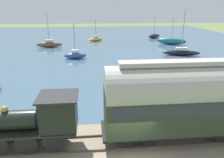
{
  "coord_description": "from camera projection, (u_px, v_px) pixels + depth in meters",
  "views": [
    {
      "loc": [
        -9.52,
        1.93,
        8.16
      ],
      "look_at": [
        7.71,
        0.25,
        2.35
      ],
      "focal_mm": 35.0,
      "sensor_mm": 36.0,
      "label": 1
    }
  ],
  "objects": [
    {
      "name": "sailboat_brown",
      "position": [
        49.0,
        44.0,
        45.05
      ],
      "size": [
        1.09,
        5.27,
        6.66
      ],
      "rotation": [
        0.0,
        0.0,
        -0.0
      ],
      "color": "brown",
      "rests_on": "harbor_water"
    },
    {
      "name": "sailboat_yellow",
      "position": [
        96.0,
        39.0,
        53.29
      ],
      "size": [
        3.11,
        4.0,
        5.1
      ],
      "rotation": [
        0.0,
        0.0,
        0.58
      ],
      "color": "gold",
      "rests_on": "harbor_water"
    },
    {
      "name": "rail_embankment",
      "position": [
        126.0,
        145.0,
        13.02
      ],
      "size": [
        4.45,
        56.0,
        0.63
      ],
      "color": "gray",
      "rests_on": "ground"
    },
    {
      "name": "rowboat_near_shore",
      "position": [
        11.0,
        118.0,
        16.15
      ],
      "size": [
        1.73,
        2.53,
        0.49
      ],
      "rotation": [
        0.0,
        0.0,
        0.37
      ],
      "color": "silver",
      "rests_on": "harbor_water"
    },
    {
      "name": "rowboat_mid_harbor",
      "position": [
        157.0,
        78.0,
        25.01
      ],
      "size": [
        1.75,
        1.92,
        0.56
      ],
      "rotation": [
        0.0,
        0.0,
        -0.67
      ],
      "color": "#B7B2A3",
      "rests_on": "harbor_water"
    },
    {
      "name": "steam_locomotive",
      "position": [
        36.0,
        118.0,
        11.89
      ],
      "size": [
        2.03,
        5.96,
        3.45
      ],
      "color": "black",
      "rests_on": "rail_embankment"
    },
    {
      "name": "harbor_water",
      "position": [
        99.0,
        41.0,
        53.23
      ],
      "size": [
        80.0,
        80.0,
        0.01
      ],
      "color": "#426075",
      "rests_on": "ground"
    },
    {
      "name": "sailboat_black",
      "position": [
        181.0,
        52.0,
        37.77
      ],
      "size": [
        2.96,
        6.52,
        7.59
      ],
      "rotation": [
        0.0,
        0.0,
        -0.24
      ],
      "color": "black",
      "rests_on": "harbor_water"
    },
    {
      "name": "sailboat_blue",
      "position": [
        75.0,
        55.0,
        35.41
      ],
      "size": [
        1.36,
        3.59,
        5.67
      ],
      "rotation": [
        0.0,
        0.0,
        0.01
      ],
      "color": "#335199",
      "rests_on": "harbor_water"
    },
    {
      "name": "sailboat_navy",
      "position": [
        154.0,
        36.0,
        58.32
      ],
      "size": [
        3.25,
        4.17,
        5.79
      ],
      "rotation": [
        0.0,
        0.0,
        0.53
      ],
      "color": "#192347",
      "rests_on": "harbor_water"
    },
    {
      "name": "sailboat_teal",
      "position": [
        171.0,
        41.0,
        48.43
      ],
      "size": [
        4.14,
        6.36,
        5.5
      ],
      "rotation": [
        0.0,
        0.0,
        -0.45
      ],
      "color": "#1E707A",
      "rests_on": "harbor_water"
    },
    {
      "name": "passenger_coach",
      "position": [
        184.0,
        98.0,
        12.38
      ],
      "size": [
        2.62,
        9.38,
        4.76
      ],
      "color": "black",
      "rests_on": "rail_embankment"
    }
  ]
}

